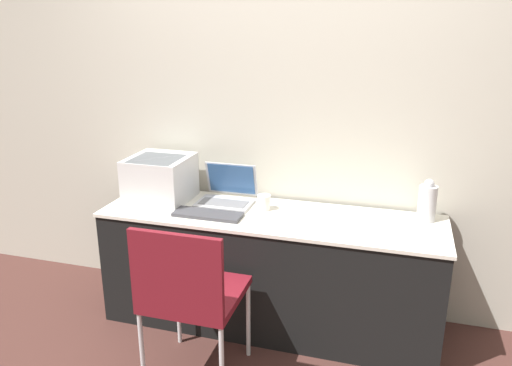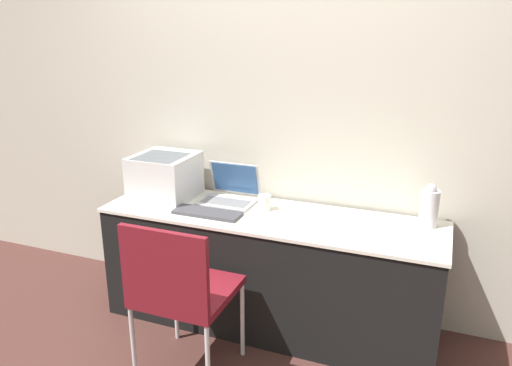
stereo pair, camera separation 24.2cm
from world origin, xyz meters
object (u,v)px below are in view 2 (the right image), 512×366
at_px(laptop_left, 229,194).
at_px(external_keyboard, 207,213).
at_px(coffee_cup, 264,203).
at_px(metal_pitcher, 429,207).
at_px(printer, 165,175).
at_px(chair, 180,287).

bearing_deg(laptop_left, external_keyboard, -96.33).
xyz_separation_m(laptop_left, coffee_cup, (0.26, -0.06, -0.01)).
bearing_deg(external_keyboard, metal_pitcher, 13.41).
height_order(printer, laptop_left, printer).
height_order(laptop_left, chair, laptop_left).
bearing_deg(laptop_left, printer, -169.61).
relative_size(external_keyboard, metal_pitcher, 1.64).
relative_size(printer, chair, 0.42).
height_order(external_keyboard, chair, chair).
bearing_deg(coffee_cup, external_keyboard, -146.06).
relative_size(laptop_left, external_keyboard, 0.83).
bearing_deg(coffee_cup, chair, -104.25).
height_order(printer, coffee_cup, printer).
bearing_deg(laptop_left, chair, -84.39).
bearing_deg(metal_pitcher, chair, -143.83).
height_order(printer, metal_pitcher, printer).
relative_size(printer, external_keyboard, 0.93).
height_order(laptop_left, coffee_cup, laptop_left).
relative_size(printer, metal_pitcher, 1.53).
distance_m(laptop_left, metal_pitcher, 1.20).
distance_m(laptop_left, coffee_cup, 0.27).
xyz_separation_m(laptop_left, metal_pitcher, (1.20, 0.04, 0.06)).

